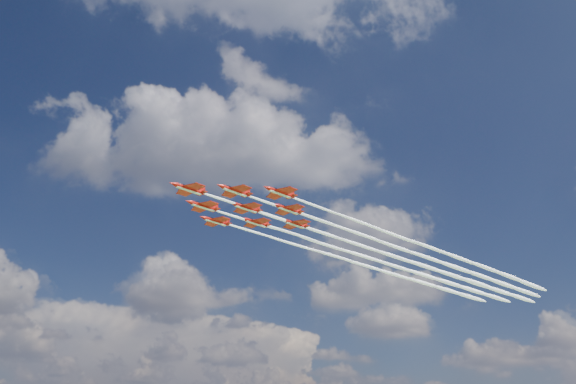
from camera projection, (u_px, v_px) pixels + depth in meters
name	position (u px, v px, depth m)	size (l,w,h in m)	color
jet_lead	(365.00, 247.00, 204.36)	(117.24, 110.38, 2.90)	#B4110A
jet_row2_port	(399.00, 248.00, 205.50)	(117.24, 110.38, 2.90)	#B4110A
jet_row2_starb	(367.00, 257.00, 215.95)	(117.24, 110.38, 2.90)	#B4110A
jet_row3_port	(433.00, 249.00, 206.64)	(117.24, 110.38, 2.90)	#B4110A
jet_row3_centre	(399.00, 258.00, 217.09)	(117.24, 110.38, 2.90)	#B4110A
jet_row3_starb	(368.00, 266.00, 227.55)	(117.24, 110.38, 2.90)	#B4110A
jet_row4_port	(432.00, 259.00, 218.23)	(117.24, 110.38, 2.90)	#B4110A
jet_row4_starb	(399.00, 267.00, 228.69)	(117.24, 110.38, 2.90)	#B4110A
jet_tail	(430.00, 268.00, 229.83)	(117.24, 110.38, 2.90)	#B4110A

